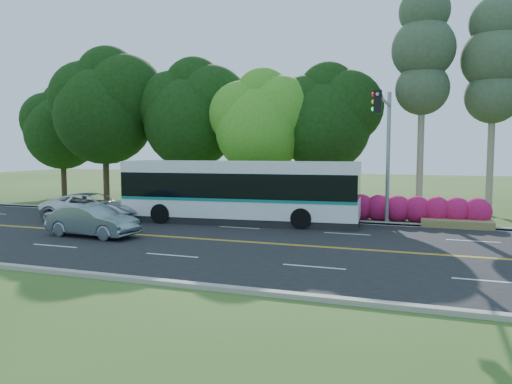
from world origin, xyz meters
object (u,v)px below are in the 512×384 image
(sedan, at_px, (93,221))
(suv, at_px, (93,207))
(traffic_signal, at_px, (385,136))
(transit_bus, at_px, (239,193))

(sedan, height_order, suv, suv)
(traffic_signal, distance_m, suv, 16.30)
(transit_bus, bearing_deg, sedan, -133.08)
(traffic_signal, bearing_deg, suv, -171.75)
(transit_bus, distance_m, suv, 8.34)
(sedan, distance_m, suv, 5.34)
(traffic_signal, distance_m, sedan, 14.57)
(sedan, bearing_deg, suv, 42.38)
(transit_bus, relative_size, sedan, 2.92)
(transit_bus, bearing_deg, traffic_signal, -2.57)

